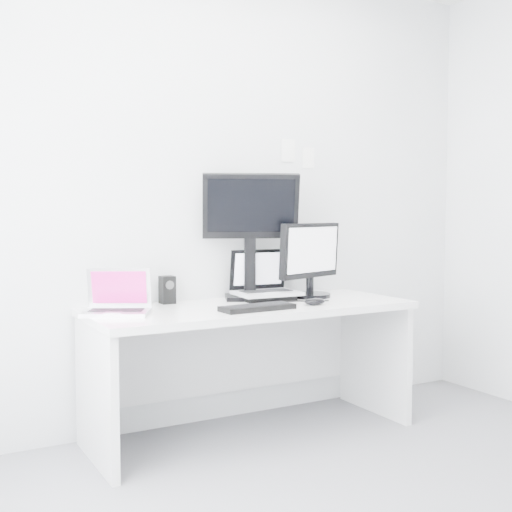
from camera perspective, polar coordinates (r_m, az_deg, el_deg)
back_wall at (r=3.91m, az=-2.90°, el=5.45°), size 3.60×0.00×3.60m
desk at (r=3.71m, az=-0.43°, el=-9.83°), size 1.80×0.70×0.73m
macbook at (r=3.35m, az=-12.05°, el=-2.95°), size 0.40×0.37×0.24m
speaker at (r=3.71m, az=-7.70°, el=-2.92°), size 0.08×0.08×0.15m
dell_laptop at (r=3.81m, az=0.95°, el=-1.59°), size 0.38×0.30×0.30m
rear_monitor at (r=3.82m, az=-0.49°, el=1.83°), size 0.59×0.40×0.75m
samsung_monitor at (r=3.94m, az=4.81°, el=-0.25°), size 0.55×0.37×0.46m
keyboard at (r=3.44m, az=0.12°, el=-4.49°), size 0.40×0.16×0.03m
mouse at (r=3.63m, az=5.10°, el=-3.95°), size 0.13×0.10×0.04m
wall_note_0 at (r=4.14m, az=2.79°, el=9.11°), size 0.10×0.00×0.14m
wall_note_1 at (r=4.22m, az=4.54°, el=8.46°), size 0.09×0.00×0.13m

